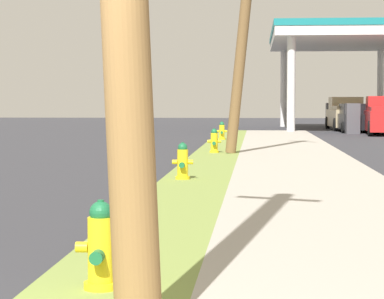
{
  "coord_description": "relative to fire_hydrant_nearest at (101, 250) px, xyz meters",
  "views": [
    {
      "loc": [
        1.91,
        -4.08,
        1.67
      ],
      "look_at": [
        0.62,
        12.06,
        0.71
      ],
      "focal_mm": 75.24,
      "sensor_mm": 36.0,
      "label": 1
    }
  ],
  "objects": [
    {
      "name": "fire_hydrant_nearest",
      "position": [
        0.0,
        0.0,
        0.0
      ],
      "size": [
        0.42,
        0.38,
        0.74
      ],
      "color": "yellow",
      "rests_on": "grass_verge"
    },
    {
      "name": "fire_hydrant_second",
      "position": [
        -0.19,
        9.49,
        0.0
      ],
      "size": [
        0.42,
        0.38,
        0.74
      ],
      "color": "yellow",
      "rests_on": "grass_verge"
    },
    {
      "name": "fire_hydrant_third",
      "position": [
        0.0,
        18.01,
        0.0
      ],
      "size": [
        0.42,
        0.37,
        0.74
      ],
      "color": "yellow",
      "rests_on": "grass_verge"
    },
    {
      "name": "fire_hydrant_fourth",
      "position": [
        -0.13,
        26.63,
        0.0
      ],
      "size": [
        0.42,
        0.37,
        0.74
      ],
      "color": "yellow",
      "rests_on": "grass_verge"
    },
    {
      "name": "car_black_by_near_pump",
      "position": [
        6.76,
        38.68,
        0.28
      ],
      "size": [
        2.08,
        4.56,
        1.57
      ],
      "color": "black",
      "rests_on": "ground"
    },
    {
      "name": "truck_white_on_apron",
      "position": [
        7.31,
        49.29,
        0.47
      ],
      "size": [
        2.38,
        5.5,
        1.97
      ],
      "color": "white",
      "rests_on": "ground"
    },
    {
      "name": "truck_tan_at_far_bay",
      "position": [
        6.7,
        41.97,
        0.47
      ],
      "size": [
        2.22,
        5.44,
        1.97
      ],
      "color": "tan",
      "rests_on": "ground"
    }
  ]
}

